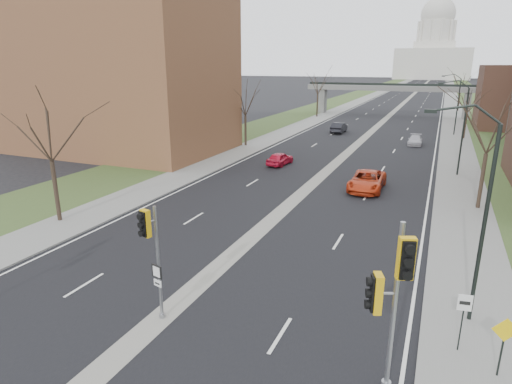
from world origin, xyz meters
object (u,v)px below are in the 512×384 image
Objects in this scene: warning_sign at (504,339)px; car_right_near at (367,181)px; signal_pole_right at (391,287)px; signal_pole_median at (151,244)px; car_left_near at (280,159)px; speed_limit_sign at (463,312)px; car_left_far at (339,128)px; car_right_mid at (415,140)px.

car_right_near is at bearing 97.76° from warning_sign.
signal_pole_right is 4.69m from warning_sign.
signal_pole_median is 29.30m from car_left_near.
car_left_far is at bearing 98.02° from speed_limit_sign.
signal_pole_right is at bearing 104.67° from car_left_far.
speed_limit_sign is 44.18m from car_right_mid.
warning_sign is at bearing 10.69° from signal_pole_right.
speed_limit_sign is 52.59m from car_left_far.
car_left_far is (-15.79, 50.16, -0.90)m from speed_limit_sign.
speed_limit_sign is 0.54× the size of car_right_mid.
warning_sign is at bearing 21.81° from signal_pole_median.
signal_pole_median reaches higher than car_right_mid.
warning_sign is at bearing -84.44° from car_right_mid.
signal_pole_right is 47.23m from car_right_mid.
signal_pole_right reaches higher than car_left_far.
signal_pole_right reaches higher than signal_pole_median.
car_left_near is at bearing 149.45° from car_right_near.
car_right_near reaches higher than car_right_mid.
speed_limit_sign is 0.48× the size of car_left_far.
warning_sign is 53.85m from car_left_far.
car_left_near is 21.69m from car_right_mid.
signal_pole_median reaches higher than warning_sign.
car_left_near is at bearing 94.79° from signal_pole_right.
car_right_near is at bearing 92.25° from signal_pole_median.
car_right_mid is at bearing 71.22° from signal_pole_right.
car_left_far reaches higher than car_left_near.
signal_pole_right is 1.02× the size of car_right_near.
car_right_mid is at bearing 86.17° from speed_limit_sign.
speed_limit_sign is 1.52m from warning_sign.
signal_pole_median is 2.16× the size of speed_limit_sign.
signal_pole_median is at bearing 155.97° from signal_pole_right.
signal_pole_median is 12.82m from warning_sign.
car_right_near is 23.84m from car_right_mid.
car_right_near is (-6.63, 20.23, -0.89)m from speed_limit_sign.
car_right_near is (-7.83, 21.17, -0.76)m from warning_sign.
warning_sign is 22.58m from car_right_near.
warning_sign is 45.24m from car_right_mid.
signal_pole_right is 55.03m from car_left_far.
speed_limit_sign reaches higher than car_right_mid.
car_left_far is (-16.99, 51.09, -0.76)m from warning_sign.
signal_pole_right reaches higher than car_right_near.
signal_pole_median is 53.08m from car_left_far.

